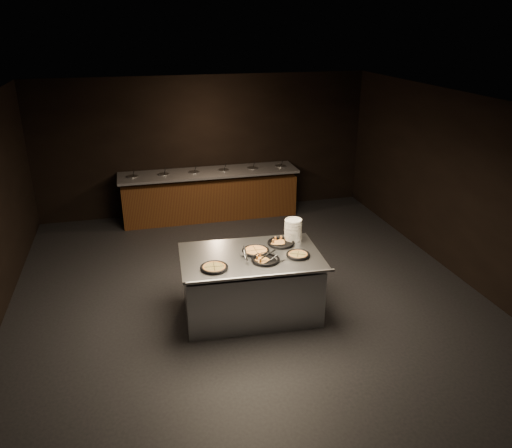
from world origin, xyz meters
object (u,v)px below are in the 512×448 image
at_px(serving_counter, 251,286).
at_px(pan_cheese_whole, 256,251).
at_px(plate_stack, 293,230).
at_px(pan_veggie_whole, 214,267).

relative_size(serving_counter, pan_cheese_whole, 5.18).
distance_m(plate_stack, pan_veggie_whole, 1.43).
height_order(plate_stack, pan_veggie_whole, plate_stack).
height_order(plate_stack, pan_cheese_whole, plate_stack).
bearing_deg(serving_counter, pan_cheese_whole, 43.65).
xyz_separation_m(plate_stack, pan_veggie_whole, (-1.28, -0.62, -0.14)).
bearing_deg(serving_counter, plate_stack, 29.13).
bearing_deg(pan_veggie_whole, serving_counter, 26.23).
height_order(serving_counter, pan_cheese_whole, pan_cheese_whole).
bearing_deg(plate_stack, serving_counter, -154.34).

